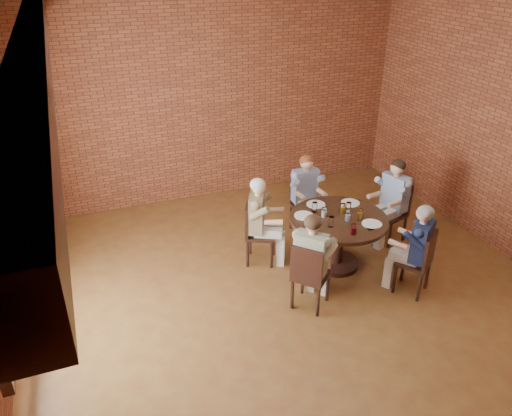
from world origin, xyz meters
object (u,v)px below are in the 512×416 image
object	(u,v)px
diner_e	(416,250)
smartphone	(369,227)
diner_b	(306,195)
diner_c	(261,222)
diner_d	(312,261)
chair_d	(309,274)
chair_e	(420,260)
chair_a	(394,209)
chair_c	(255,230)
diner_a	(392,202)
dining_table	(338,232)
chair_b	(303,201)

from	to	relation	value
diner_e	smartphone	bearing A→B (deg)	-87.40
diner_b	diner_c	distance (m)	1.08
diner_c	diner_d	world-z (taller)	diner_d
chair_d	chair_e	xyz separation A→B (m)	(1.43, -0.22, -0.01)
chair_a	chair_c	bearing A→B (deg)	-111.03
diner_a	diner_c	xyz separation A→B (m)	(-2.00, 0.15, -0.01)
diner_d	diner_c	bearing A→B (deg)	-31.46
diner_c	chair_d	xyz separation A→B (m)	(0.15, -1.17, -0.14)
dining_table	chair_d	size ratio (longest dim) A/B	1.45
chair_e	chair_c	bearing A→B (deg)	-75.94
smartphone	chair_d	bearing A→B (deg)	-152.55
diner_d	smartphone	bearing A→B (deg)	-115.50
diner_d	diner_a	bearing A→B (deg)	-103.51
chair_b	chair_e	world-z (taller)	chair_b
dining_table	diner_e	bearing A→B (deg)	-54.88
chair_b	smartphone	xyz separation A→B (m)	(0.22, -1.44, 0.27)
chair_b	chair_c	bearing A→B (deg)	-150.39
chair_a	diner_a	bearing A→B (deg)	-90.00
chair_d	chair_e	size ratio (longest dim) A/B	1.02
dining_table	diner_c	size ratio (longest dim) A/B	1.04
chair_b	diner_d	distance (m)	1.88
chair_c	diner_e	world-z (taller)	diner_e
chair_c	dining_table	bearing A→B (deg)	-90.00
chair_a	chair_d	size ratio (longest dim) A/B	1.01
dining_table	chair_b	bearing A→B (deg)	89.69
chair_b	chair_e	bearing A→B (deg)	-71.82
chair_a	chair_e	size ratio (longest dim) A/B	1.03
diner_e	diner_c	bearing A→B (deg)	-75.96
diner_a	smartphone	distance (m)	1.09
chair_b	diner_c	size ratio (longest dim) A/B	0.70
chair_b	chair_c	world-z (taller)	chair_c
chair_d	diner_e	distance (m)	1.40
diner_b	chair_e	distance (m)	2.03
chair_a	diner_d	size ratio (longest dim) A/B	0.72
chair_d	chair_c	bearing A→B (deg)	-31.69
chair_a	diner_c	size ratio (longest dim) A/B	0.72
dining_table	chair_e	size ratio (longest dim) A/B	1.49
chair_b	diner_e	world-z (taller)	diner_e
smartphone	diner_b	bearing A→B (deg)	108.30
dining_table	chair_b	distance (m)	1.07
dining_table	chair_d	world-z (taller)	chair_d
dining_table	chair_a	size ratio (longest dim) A/B	1.44
chair_b	diner_d	size ratio (longest dim) A/B	0.70
smartphone	diner_d	bearing A→B (deg)	-154.32
diner_a	chair_c	xyz separation A→B (m)	(-2.07, 0.18, -0.15)
diner_d	chair_b	bearing A→B (deg)	-65.02
dining_table	chair_b	size ratio (longest dim) A/B	1.48
diner_a	chair_d	world-z (taller)	diner_a
dining_table	chair_c	world-z (taller)	chair_c
chair_b	diner_c	xyz separation A→B (m)	(-0.94, -0.60, 0.14)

